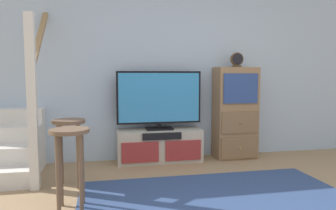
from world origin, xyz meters
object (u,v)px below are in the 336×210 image
object	(u,v)px
media_console	(160,146)
desk_clock	(237,60)
side_cabinet	(235,113)
bar_stool_near	(70,150)
bar_stool_far	(69,137)
television	(159,99)

from	to	relation	value
media_console	desk_clock	bearing A→B (deg)	-0.24
side_cabinet	bar_stool_near	size ratio (longest dim) A/B	1.80
media_console	bar_stool_near	size ratio (longest dim) A/B	1.59
media_console	bar_stool_far	bearing A→B (deg)	-144.97
desk_clock	bar_stool_near	distance (m)	2.68
side_cabinet	desk_clock	bearing A→B (deg)	-77.76
media_console	television	bearing A→B (deg)	90.00
media_console	television	xyz separation A→B (m)	(0.00, 0.02, 0.64)
television	bar_stool_far	distance (m)	1.40
media_console	bar_stool_near	distance (m)	1.76
desk_clock	bar_stool_near	world-z (taller)	desk_clock
media_console	bar_stool_far	size ratio (longest dim) A/B	1.60
desk_clock	bar_stool_far	bearing A→B (deg)	-160.74
television	desk_clock	world-z (taller)	desk_clock
desk_clock	bar_stool_far	xyz separation A→B (m)	(-2.20, -0.77, -0.86)
media_console	side_cabinet	size ratio (longest dim) A/B	0.89
desk_clock	bar_stool_near	xyz separation A→B (m)	(-2.14, -1.38, -0.86)
side_cabinet	television	bearing A→B (deg)	179.29
bar_stool_near	desk_clock	bearing A→B (deg)	32.85
media_console	television	world-z (taller)	television
side_cabinet	desk_clock	world-z (taller)	desk_clock
side_cabinet	bar_stool_near	world-z (taller)	side_cabinet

